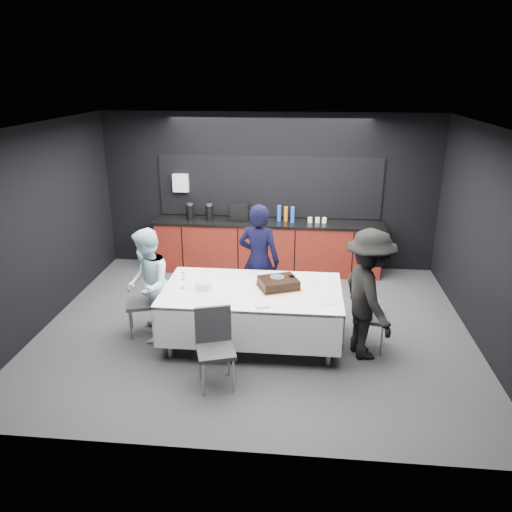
{
  "coord_description": "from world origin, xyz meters",
  "views": [
    {
      "loc": [
        0.64,
        -6.31,
        3.42
      ],
      "look_at": [
        0.0,
        0.1,
        1.05
      ],
      "focal_mm": 35.0,
      "sensor_mm": 36.0,
      "label": 1
    }
  ],
  "objects": [
    {
      "name": "champagne_flute",
      "position": [
        -0.9,
        -0.48,
        0.94
      ],
      "size": [
        0.06,
        0.06,
        0.22
      ],
      "color": "white",
      "rests_on": "party_table"
    },
    {
      "name": "chair_near",
      "position": [
        -0.33,
        -1.37,
        0.53
      ],
      "size": [
        0.53,
        0.53,
        0.92
      ],
      "color": "#333339",
      "rests_on": "ground"
    },
    {
      "name": "loose_plate_right_b",
      "position": [
        0.95,
        -0.7,
        0.78
      ],
      "size": [
        0.2,
        0.2,
        0.01
      ],
      "primitive_type": "cylinder",
      "color": "white",
      "rests_on": "party_table"
    },
    {
      "name": "chair_right",
      "position": [
        1.47,
        -0.38,
        0.53
      ],
      "size": [
        0.49,
        0.49,
        0.92
      ],
      "color": "#333339",
      "rests_on": "ground"
    },
    {
      "name": "cake_assembly",
      "position": [
        0.34,
        -0.33,
        0.84
      ],
      "size": [
        0.64,
        0.58,
        0.16
      ],
      "color": "gold",
      "rests_on": "party_table"
    },
    {
      "name": "person_right",
      "position": [
        1.47,
        -0.59,
        0.84
      ],
      "size": [
        0.92,
        1.22,
        1.68
      ],
      "primitive_type": "imported",
      "rotation": [
        0.0,
        0.0,
        1.88
      ],
      "color": "black",
      "rests_on": "ground"
    },
    {
      "name": "fork_pile",
      "position": [
        0.18,
        -0.92,
        0.79
      ],
      "size": [
        0.19,
        0.15,
        0.03
      ],
      "primitive_type": "cube",
      "rotation": [
        0.0,
        0.0,
        0.34
      ],
      "color": "white",
      "rests_on": "party_table"
    },
    {
      "name": "loose_plate_far",
      "position": [
        -0.02,
        0.09,
        0.78
      ],
      "size": [
        0.2,
        0.2,
        0.01
      ],
      "primitive_type": "cylinder",
      "color": "white",
      "rests_on": "party_table"
    },
    {
      "name": "room_shell",
      "position": [
        0.0,
        0.0,
        1.86
      ],
      "size": [
        6.04,
        5.04,
        2.82
      ],
      "color": "white",
      "rests_on": "ground"
    },
    {
      "name": "loose_plate_right_a",
      "position": [
        0.84,
        -0.16,
        0.78
      ],
      "size": [
        0.18,
        0.18,
        0.01
      ],
      "primitive_type": "cylinder",
      "color": "white",
      "rests_on": "party_table"
    },
    {
      "name": "kitchenette",
      "position": [
        -0.02,
        2.22,
        0.54
      ],
      "size": [
        4.1,
        0.64,
        2.05
      ],
      "color": "#59150E",
      "rests_on": "ground"
    },
    {
      "name": "ground",
      "position": [
        0.0,
        0.0,
        0.0
      ],
      "size": [
        6.0,
        6.0,
        0.0
      ],
      "primitive_type": "plane",
      "color": "#3E3E43",
      "rests_on": "ground"
    },
    {
      "name": "party_table",
      "position": [
        0.0,
        -0.4,
        0.64
      ],
      "size": [
        2.32,
        1.32,
        0.78
      ],
      "color": "#99999E",
      "rests_on": "ground"
    },
    {
      "name": "person_center",
      "position": [
        0.01,
        0.44,
        0.85
      ],
      "size": [
        0.7,
        0.54,
        1.7
      ],
      "primitive_type": "imported",
      "rotation": [
        0.0,
        0.0,
        2.91
      ],
      "color": "black",
      "rests_on": "ground"
    },
    {
      "name": "loose_plate_near",
      "position": [
        -0.34,
        -0.78,
        0.78
      ],
      "size": [
        0.21,
        0.21,
        0.01
      ],
      "primitive_type": "cylinder",
      "color": "white",
      "rests_on": "party_table"
    },
    {
      "name": "person_left",
      "position": [
        -1.4,
        -0.41,
        0.77
      ],
      "size": [
        0.75,
        0.87,
        1.54
      ],
      "primitive_type": "imported",
      "rotation": [
        0.0,
        0.0,
        -1.31
      ],
      "color": "#C6E7F9",
      "rests_on": "ground"
    },
    {
      "name": "plate_stack",
      "position": [
        -0.63,
        -0.47,
        0.83
      ],
      "size": [
        0.22,
        0.22,
        0.1
      ],
      "primitive_type": "cylinder",
      "color": "white",
      "rests_on": "party_table"
    },
    {
      "name": "chair_left",
      "position": [
        -1.46,
        -0.28,
        0.53
      ],
      "size": [
        0.53,
        0.53,
        0.92
      ],
      "color": "#333339",
      "rests_on": "ground"
    }
  ]
}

